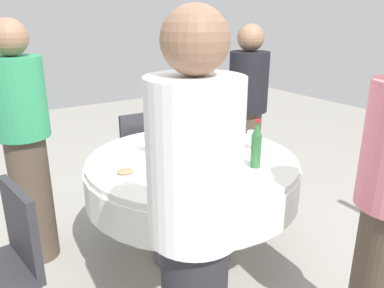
{
  "coord_description": "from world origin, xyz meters",
  "views": [
    {
      "loc": [
        1.29,
        1.99,
        1.65
      ],
      "look_at": [
        0.0,
        0.0,
        0.84
      ],
      "focal_mm": 35.98,
      "sensor_mm": 36.0,
      "label": 1
    }
  ],
  "objects_px": {
    "person_mid": "(195,231)",
    "wine_glass_inner": "(185,118)",
    "wine_glass_right": "(147,138)",
    "person_east": "(24,142)",
    "person_outer": "(247,111)",
    "dining_table": "(192,178)",
    "plate_north": "(125,174)",
    "chair_right": "(139,150)",
    "plate_west": "(228,138)",
    "plate_far": "(183,145)",
    "chair_near": "(4,260)",
    "wine_glass_mid": "(252,136)",
    "bottle_green_left": "(256,145)",
    "bottle_brown_east": "(224,166)",
    "bottle_dark_green_outer": "(194,140)",
    "wine_glass_near": "(174,121)",
    "plate_rear": "(190,173)"
  },
  "relations": [
    {
      "from": "person_mid",
      "to": "wine_glass_inner",
      "type": "bearing_deg",
      "value": -88.3
    },
    {
      "from": "wine_glass_right",
      "to": "person_east",
      "type": "xyz_separation_m",
      "value": [
        0.72,
        -0.33,
        0.01
      ]
    },
    {
      "from": "person_outer",
      "to": "dining_table",
      "type": "bearing_deg",
      "value": -90.0
    },
    {
      "from": "plate_north",
      "to": "person_east",
      "type": "height_order",
      "value": "person_east"
    },
    {
      "from": "wine_glass_right",
      "to": "person_outer",
      "type": "xyz_separation_m",
      "value": [
        -1.12,
        -0.28,
        -0.02
      ]
    },
    {
      "from": "chair_right",
      "to": "wine_glass_inner",
      "type": "bearing_deg",
      "value": -56.61
    },
    {
      "from": "plate_west",
      "to": "plate_far",
      "type": "height_order",
      "value": "same"
    },
    {
      "from": "plate_far",
      "to": "chair_near",
      "type": "distance_m",
      "value": 1.35
    },
    {
      "from": "wine_glass_mid",
      "to": "person_outer",
      "type": "bearing_deg",
      "value": -128.14
    },
    {
      "from": "wine_glass_right",
      "to": "plate_west",
      "type": "distance_m",
      "value": 0.65
    },
    {
      "from": "bottle_green_left",
      "to": "chair_right",
      "type": "distance_m",
      "value": 1.3
    },
    {
      "from": "bottle_brown_east",
      "to": "wine_glass_mid",
      "type": "xyz_separation_m",
      "value": [
        -0.55,
        -0.39,
        -0.03
      ]
    },
    {
      "from": "person_outer",
      "to": "person_east",
      "type": "bearing_deg",
      "value": -121.25
    },
    {
      "from": "wine_glass_right",
      "to": "dining_table",
      "type": "bearing_deg",
      "value": 129.63
    },
    {
      "from": "bottle_green_left",
      "to": "plate_north",
      "type": "distance_m",
      "value": 0.81
    },
    {
      "from": "wine_glass_mid",
      "to": "person_mid",
      "type": "relative_size",
      "value": 0.08
    },
    {
      "from": "plate_west",
      "to": "chair_near",
      "type": "height_order",
      "value": "chair_near"
    },
    {
      "from": "wine_glass_mid",
      "to": "person_mid",
      "type": "distance_m",
      "value": 1.38
    },
    {
      "from": "wine_glass_right",
      "to": "bottle_dark_green_outer",
      "type": "bearing_deg",
      "value": 129.94
    },
    {
      "from": "plate_far",
      "to": "plate_north",
      "type": "bearing_deg",
      "value": 25.08
    },
    {
      "from": "chair_near",
      "to": "wine_glass_inner",
      "type": "bearing_deg",
      "value": -73.26
    },
    {
      "from": "bottle_green_left",
      "to": "wine_glass_near",
      "type": "distance_m",
      "value": 0.85
    },
    {
      "from": "wine_glass_right",
      "to": "plate_west",
      "type": "relative_size",
      "value": 0.63
    },
    {
      "from": "wine_glass_inner",
      "to": "wine_glass_right",
      "type": "height_order",
      "value": "wine_glass_inner"
    },
    {
      "from": "wine_glass_mid",
      "to": "plate_far",
      "type": "height_order",
      "value": "wine_glass_mid"
    },
    {
      "from": "bottle_brown_east",
      "to": "bottle_dark_green_outer",
      "type": "bearing_deg",
      "value": -103.2
    },
    {
      "from": "plate_rear",
      "to": "plate_north",
      "type": "xyz_separation_m",
      "value": [
        0.33,
        -0.2,
        0.0
      ]
    },
    {
      "from": "bottle_green_left",
      "to": "person_outer",
      "type": "relative_size",
      "value": 0.19
    },
    {
      "from": "plate_west",
      "to": "chair_right",
      "type": "height_order",
      "value": "chair_right"
    },
    {
      "from": "bottle_green_left",
      "to": "person_east",
      "type": "bearing_deg",
      "value": -38.36
    },
    {
      "from": "wine_glass_near",
      "to": "bottle_dark_green_outer",
      "type": "bearing_deg",
      "value": 74.01
    },
    {
      "from": "plate_far",
      "to": "person_east",
      "type": "xyz_separation_m",
      "value": [
        0.99,
        -0.34,
        0.11
      ]
    },
    {
      "from": "dining_table",
      "to": "chair_near",
      "type": "height_order",
      "value": "chair_near"
    },
    {
      "from": "person_east",
      "to": "plate_west",
      "type": "bearing_deg",
      "value": -73.91
    },
    {
      "from": "wine_glass_near",
      "to": "plate_north",
      "type": "bearing_deg",
      "value": 39.63
    },
    {
      "from": "plate_rear",
      "to": "plate_north",
      "type": "bearing_deg",
      "value": -30.84
    },
    {
      "from": "plate_north",
      "to": "plate_far",
      "type": "distance_m",
      "value": 0.62
    },
    {
      "from": "wine_glass_right",
      "to": "person_outer",
      "type": "bearing_deg",
      "value": -166.2
    },
    {
      "from": "wine_glass_right",
      "to": "wine_glass_near",
      "type": "bearing_deg",
      "value": -144.37
    },
    {
      "from": "wine_glass_mid",
      "to": "wine_glass_inner",
      "type": "distance_m",
      "value": 0.62
    },
    {
      "from": "bottle_dark_green_outer",
      "to": "chair_right",
      "type": "height_order",
      "value": "bottle_dark_green_outer"
    },
    {
      "from": "bottle_green_left",
      "to": "chair_right",
      "type": "relative_size",
      "value": 0.35
    },
    {
      "from": "wine_glass_inner",
      "to": "chair_right",
      "type": "distance_m",
      "value": 0.56
    },
    {
      "from": "wine_glass_mid",
      "to": "person_mid",
      "type": "height_order",
      "value": "person_mid"
    },
    {
      "from": "wine_glass_near",
      "to": "wine_glass_right",
      "type": "relative_size",
      "value": 1.14
    },
    {
      "from": "person_mid",
      "to": "chair_near",
      "type": "height_order",
      "value": "person_mid"
    },
    {
      "from": "wine_glass_mid",
      "to": "person_outer",
      "type": "height_order",
      "value": "person_outer"
    },
    {
      "from": "bottle_green_left",
      "to": "wine_glass_inner",
      "type": "height_order",
      "value": "bottle_green_left"
    },
    {
      "from": "bottle_dark_green_outer",
      "to": "person_outer",
      "type": "distance_m",
      "value": 1.05
    },
    {
      "from": "plate_west",
      "to": "plate_far",
      "type": "distance_m",
      "value": 0.37
    }
  ]
}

